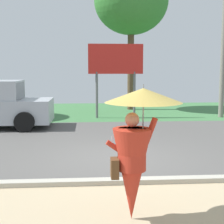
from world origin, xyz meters
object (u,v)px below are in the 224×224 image
Objects in this scene: monk_pedestrian at (135,146)px; tree_center_back at (131,1)px; utility_pole at (224,38)px; roadside_billboard at (116,64)px.

tree_center_back reaches higher than monk_pedestrian.
utility_pole reaches higher than monk_pedestrian.
roadside_billboard is at bearing -109.29° from tree_center_back.
utility_pole is (5.73, 10.77, 2.60)m from monk_pedestrian.
tree_center_back is at bearing 139.77° from utility_pole.
monk_pedestrian is 0.27× the size of tree_center_back.
roadside_billboard is (0.60, 10.94, 1.37)m from monk_pedestrian.
tree_center_back is at bearing 95.77° from monk_pedestrian.
utility_pole is 0.90× the size of tree_center_back.
monk_pedestrian is 0.30× the size of utility_pole.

